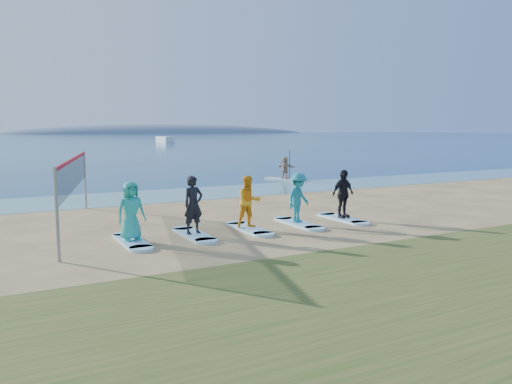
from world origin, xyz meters
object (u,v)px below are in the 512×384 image
boat_offshore_b (165,143)px  student_4 (343,194)px  paddleboard (285,180)px  surfboard_4 (342,219)px  student_2 (249,202)px  paddleboarder (285,168)px  student_0 (131,211)px  student_1 (193,205)px  surfboard_3 (298,223)px  student_3 (298,198)px  volleyball_net (74,174)px  surfboard_1 (194,235)px  surfboard_0 (132,241)px  surfboard_2 (249,229)px

boat_offshore_b → student_4: bearing=-107.0°
paddleboard → surfboard_4: size_ratio=1.36×
student_2 → surfboard_4: student_2 is taller
paddleboarder → surfboard_4: bearing=134.9°
student_0 → surfboard_4: student_0 is taller
student_1 → surfboard_3: bearing=-10.0°
student_4 → student_3: bearing=170.9°
volleyball_net → student_4: bearing=-18.5°
surfboard_1 → student_4: student_4 is taller
surfboard_0 → surfboard_1: bearing=0.0°
paddleboard → student_0: bearing=-158.6°
boat_offshore_b → surfboard_1: (-31.52, -99.76, 0.04)m
student_0 → surfboard_2: (4.04, 0.00, -0.95)m
student_1 → surfboard_2: (2.02, 0.00, -0.98)m
surfboard_2 → student_3: student_3 is taller
boat_offshore_b → surfboard_0: 105.24m
paddleboard → student_4: student_4 is taller
surfboard_4 → volleyball_net: bearing=161.5°
paddleboard → student_0: (-13.71, -13.33, 0.93)m
student_1 → student_2: student_1 is taller
surfboard_0 → student_4: (8.08, 0.00, 0.96)m
surfboard_3 → student_0: bearing=180.0°
surfboard_1 → student_2: (2.02, 0.00, 0.94)m
boat_offshore_b → student_3: student_3 is taller
volleyball_net → surfboard_1: volleyball_net is taller
paddleboarder → surfboard_1: bearing=116.5°
paddleboard → surfboard_4: (-5.63, -13.33, -0.01)m
volleyball_net → surfboard_4: (9.24, -3.08, -1.86)m
student_0 → paddleboard: bearing=34.1°
surfboard_1 → student_1: size_ratio=1.17×
surfboard_4 → student_4: bearing=0.0°
paddleboarder → surfboard_3: bearing=127.9°
surfboard_2 → paddleboarder: bearing=54.0°
paddleboard → surfboard_0: bearing=-158.6°
surfboard_3 → surfboard_2: bearing=180.0°
surfboard_4 → student_4: 0.96m
surfboard_3 → student_3: 0.94m
student_3 → volleyball_net: bearing=132.5°
student_0 → student_4: size_ratio=0.98×
paddleboarder → surfboard_2: 16.49m
student_1 → student_3: size_ratio=1.05×
surfboard_3 → student_3: student_3 is taller
student_2 → surfboard_0: bearing=-175.9°
volleyball_net → student_2: (5.20, -3.08, -0.92)m
surfboard_2 → surfboard_3: bearing=0.0°
surfboard_0 → surfboard_3: bearing=0.0°
surfboard_0 → surfboard_3: size_ratio=1.00×
student_2 → surfboard_4: size_ratio=0.81×
paddleboard → surfboard_1: paddleboard is taller
paddleboard → surfboard_2: size_ratio=1.36×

